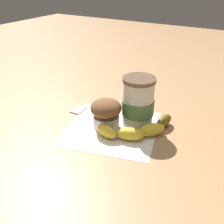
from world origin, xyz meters
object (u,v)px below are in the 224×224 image
Objects in this scene: muffin at (105,113)px; coffee_cup at (138,103)px; sugar_packet at (78,109)px; banana at (139,129)px.

coffee_cup is at bearing 132.16° from muffin.
muffin is at bearing 71.41° from sugar_packet.
coffee_cup reaches higher than banana.
sugar_packet is at bearing -84.40° from coffee_cup.
coffee_cup is 2.69× the size of sugar_packet.
sugar_packet is at bearing -97.95° from banana.
muffin is at bearing -83.45° from banana.
coffee_cup reaches higher than sugar_packet.
sugar_packet is (0.02, -0.19, -0.06)m from coffee_cup.
coffee_cup is at bearing 95.60° from sugar_packet.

